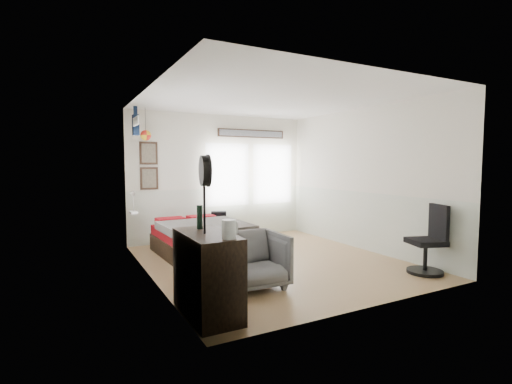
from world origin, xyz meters
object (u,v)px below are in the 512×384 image
at_px(dresser, 207,274).
at_px(armchair, 254,260).
at_px(task_chair, 429,245).
at_px(nightstand, 219,231).
at_px(bed, 201,239).

distance_m(dresser, armchair, 1.04).
bearing_deg(dresser, task_chair, -1.79).
bearing_deg(task_chair, nightstand, 137.43).
bearing_deg(nightstand, armchair, -107.41).
distance_m(dresser, task_chair, 3.48).
bearing_deg(nightstand, dresser, -118.11).
distance_m(bed, dresser, 2.64).
height_order(dresser, task_chair, task_chair).
bearing_deg(task_chair, bed, 154.78).
xyz_separation_m(bed, armchair, (0.05, -1.94, 0.07)).
relative_size(bed, task_chair, 1.88).
bearing_deg(task_chair, armchair, -175.27).
xyz_separation_m(armchair, nightstand, (0.69, 2.92, -0.14)).
distance_m(nightstand, task_chair, 4.08).
bearing_deg(dresser, armchair, 33.34).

